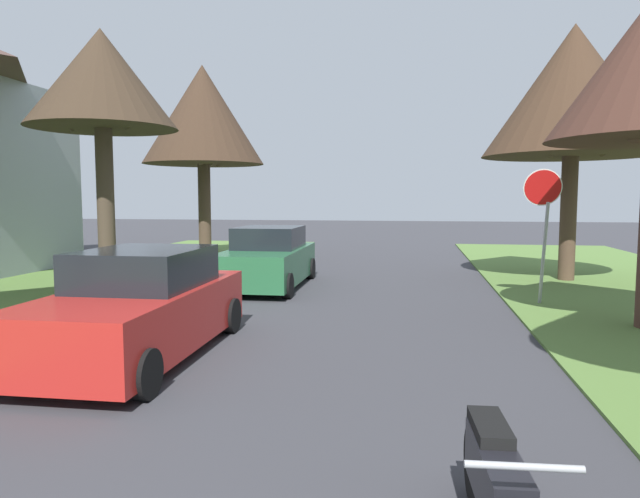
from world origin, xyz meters
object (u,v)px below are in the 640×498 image
Objects in this scene: parked_sedan_red at (140,308)px; parked_motorcycle at (496,489)px; stop_sign_far at (543,206)px; street_tree_left_mid_b at (102,81)px; street_tree_left_far at (203,116)px; parked_sedan_green at (268,259)px; street_tree_right_far at (573,91)px.

parked_sedan_red is 2.16× the size of parked_motorcycle.
stop_sign_far is 0.44× the size of street_tree_left_mid_b.
street_tree_left_far is (-10.70, 7.92, 3.29)m from stop_sign_far.
street_tree_left_mid_b is (-10.64, 0.79, 3.14)m from stop_sign_far.
parked_sedan_red is (4.04, -13.06, -4.72)m from street_tree_left_far.
parked_sedan_red is 6.06m from parked_motorcycle.
parked_motorcycle is at bearing -68.01° from parked_sedan_green.
stop_sign_far is at bearing -4.25° from street_tree_left_mid_b.
street_tree_right_far is 0.96× the size of street_tree_left_far.
street_tree_left_mid_b is at bearing -169.25° from parked_sedan_green.
parked_motorcycle is at bearing -42.00° from parked_sedan_red.
street_tree_left_far is 3.55× the size of parked_motorcycle.
parked_sedan_red is (-6.66, -5.14, -1.43)m from stop_sign_far.
street_tree_left_far is at bearing 123.43° from parked_sedan_green.
street_tree_left_mid_b is 3.20× the size of parked_motorcycle.
parked_motorcycle is at bearing -49.67° from street_tree_left_mid_b.
stop_sign_far is at bearing 37.62° from parked_sedan_red.
street_tree_left_far is at bearing 143.50° from stop_sign_far.
stop_sign_far is 11.12m from street_tree_left_mid_b.
street_tree_right_far is at bearing 16.00° from parked_sedan_green.
stop_sign_far is 13.71m from street_tree_left_far.
parked_sedan_red is 6.71m from parked_sedan_green.
stop_sign_far is 0.66× the size of parked_sedan_red.
stop_sign_far is 0.66× the size of parked_sedan_green.
street_tree_left_mid_b is 1.48× the size of parked_sedan_red.
parked_motorcycle is (4.34, -10.76, -0.24)m from parked_sedan_green.
parked_sedan_green is at bearing -56.57° from street_tree_left_far.
street_tree_left_mid_b reaches higher than parked_motorcycle.
street_tree_left_mid_b reaches higher than parked_sedan_red.
stop_sign_far is 9.58m from parked_motorcycle.
parked_sedan_green is 2.16× the size of parked_motorcycle.
parked_sedan_red is at bearing -56.17° from street_tree_left_mid_b.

